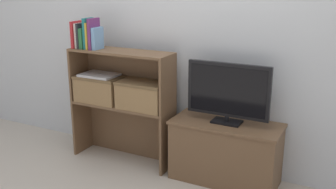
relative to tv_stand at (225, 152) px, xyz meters
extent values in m
plane|color=#BCB2A3|center=(-0.48, -0.18, -0.24)|extent=(16.00, 16.00, 0.00)
cube|color=silver|center=(-0.48, 0.22, 0.96)|extent=(10.00, 0.05, 2.40)
cube|color=brown|center=(0.00, 0.00, -0.01)|extent=(0.82, 0.36, 0.46)
cube|color=brown|center=(0.00, 0.00, 0.23)|extent=(0.84, 0.38, 0.02)
cube|color=black|center=(0.00, 0.00, 0.25)|extent=(0.22, 0.14, 0.02)
cylinder|color=black|center=(0.00, 0.00, 0.28)|extent=(0.04, 0.04, 0.04)
cube|color=black|center=(0.00, 0.00, 0.50)|extent=(0.63, 0.03, 0.41)
cube|color=black|center=(0.00, -0.02, 0.50)|extent=(0.58, 0.00, 0.36)
cube|color=brown|center=(-1.36, -0.04, 0.01)|extent=(0.02, 0.27, 0.51)
cube|color=brown|center=(-0.48, -0.04, 0.01)|extent=(0.02, 0.27, 0.51)
cube|color=brown|center=(-0.92, 0.08, 0.01)|extent=(0.86, 0.02, 0.51)
cube|color=brown|center=(-0.92, -0.04, 0.26)|extent=(0.86, 0.27, 0.02)
cube|color=brown|center=(-1.36, -0.04, 0.50)|extent=(0.02, 0.27, 0.46)
cube|color=brown|center=(-0.48, -0.04, 0.50)|extent=(0.02, 0.27, 0.46)
cube|color=brown|center=(-0.92, 0.08, 0.50)|extent=(0.86, 0.02, 0.46)
cube|color=brown|center=(-0.92, -0.04, 0.72)|extent=(0.86, 0.27, 0.02)
cube|color=#B22328|center=(-1.33, -0.08, 0.84)|extent=(0.02, 0.16, 0.23)
cube|color=silver|center=(-1.30, -0.08, 0.83)|extent=(0.02, 0.13, 0.21)
cube|color=#232328|center=(-1.27, -0.08, 0.83)|extent=(0.02, 0.15, 0.21)
cube|color=#286638|center=(-1.24, -0.08, 0.81)|extent=(0.03, 0.15, 0.17)
cube|color=#1E7075|center=(-1.21, -0.08, 0.86)|extent=(0.03, 0.12, 0.26)
cube|color=gold|center=(-1.18, -0.08, 0.84)|extent=(0.02, 0.14, 0.22)
cube|color=#6B2D66|center=(-1.15, -0.08, 0.86)|extent=(0.03, 0.14, 0.26)
cube|color=#709ECC|center=(-1.12, -0.08, 0.82)|extent=(0.03, 0.13, 0.18)
cube|color=#937047|center=(-1.13, -0.06, 0.38)|extent=(0.40, 0.23, 0.23)
cube|color=brown|center=(-1.13, -0.06, 0.48)|extent=(0.41, 0.24, 0.02)
cube|color=#937047|center=(-0.70, -0.06, 0.38)|extent=(0.40, 0.23, 0.23)
cube|color=brown|center=(-0.70, -0.06, 0.48)|extent=(0.41, 0.24, 0.02)
cube|color=#BCBCC1|center=(-1.13, -0.06, 0.50)|extent=(0.31, 0.22, 0.02)
cylinder|color=#99999E|center=(-1.13, -0.06, 0.51)|extent=(0.02, 0.02, 0.00)
camera|label=1|loc=(0.88, -2.70, 1.29)|focal=42.00mm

